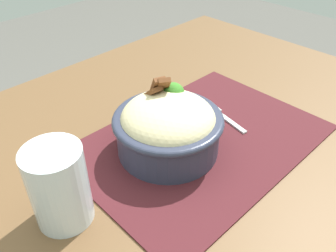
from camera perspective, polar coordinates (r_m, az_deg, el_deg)
The scene contains 5 objects.
table at distance 0.66m, azimuth 5.02°, elevation -8.14°, with size 1.05×0.87×0.74m.
placemat at distance 0.63m, azimuth 5.40°, elevation -2.40°, with size 0.44×0.30×0.00m, color #47191E.
bowl at distance 0.57m, azimuth 0.00°, elevation 0.07°, with size 0.21×0.21×0.12m.
fork at distance 0.69m, azimuth 8.50°, elevation 1.90°, with size 0.04×0.13×0.00m.
drinking_glass at distance 0.49m, azimuth -17.17°, elevation -9.92°, with size 0.08×0.08×0.12m.
Camera 1 is at (-0.37, -0.29, 1.14)m, focal length 37.43 mm.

